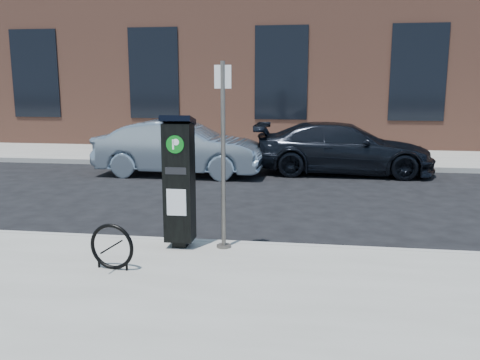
% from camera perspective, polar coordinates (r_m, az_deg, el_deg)
% --- Properties ---
extents(ground, '(120.00, 120.00, 0.00)m').
position_cam_1_polar(ground, '(8.20, -1.22, -7.88)').
color(ground, black).
rests_on(ground, ground).
extents(sidewalk_far, '(60.00, 12.00, 0.15)m').
position_cam_1_polar(sidewalk_far, '(21.85, 4.86, 4.09)').
color(sidewalk_far, gray).
rests_on(sidewalk_far, ground).
extents(curb_near, '(60.00, 0.12, 0.16)m').
position_cam_1_polar(curb_near, '(8.16, -1.25, -7.43)').
color(curb_near, '#9E9B93').
rests_on(curb_near, ground).
extents(curb_far, '(60.00, 0.12, 0.16)m').
position_cam_1_polar(curb_far, '(15.94, 3.54, 1.60)').
color(curb_far, '#9E9B93').
rests_on(curb_far, ground).
extents(building, '(28.00, 10.05, 8.25)m').
position_cam_1_polar(building, '(24.74, 5.46, 14.32)').
color(building, brown).
rests_on(building, ground).
extents(parking_kiosk, '(0.47, 0.41, 2.03)m').
position_cam_1_polar(parking_kiosk, '(7.71, -6.85, -0.03)').
color(parking_kiosk, black).
rests_on(parking_kiosk, sidewalk_near).
extents(sign_pole, '(0.25, 0.22, 2.80)m').
position_cam_1_polar(sign_pole, '(7.56, -1.89, 2.51)').
color(sign_pole, '#4E4B45').
rests_on(sign_pole, sidewalk_near).
extents(bike_rack, '(0.64, 0.13, 0.64)m').
position_cam_1_polar(bike_rack, '(7.11, -14.19, -7.29)').
color(bike_rack, black).
rests_on(bike_rack, sidewalk_near).
extents(car_silver, '(4.81, 1.76, 1.58)m').
position_cam_1_polar(car_silver, '(14.74, -6.77, 3.59)').
color(car_silver, gray).
rests_on(car_silver, ground).
extents(car_dark, '(5.17, 2.14, 1.50)m').
position_cam_1_polar(car_dark, '(15.20, 11.51, 3.51)').
color(car_dark, black).
rests_on(car_dark, ground).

